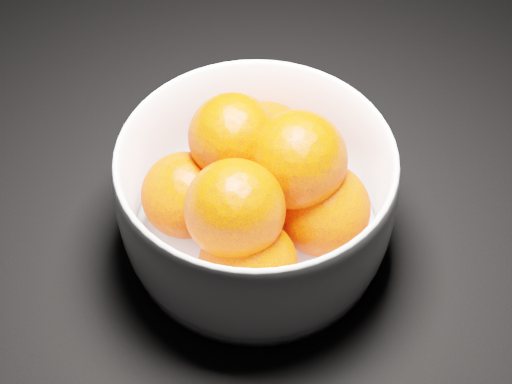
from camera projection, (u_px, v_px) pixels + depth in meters
name	position (u px, v px, depth m)	size (l,w,h in m)	color
bowl	(256.00, 196.00, 0.57)	(0.22, 0.22, 0.11)	white
orange_pile	(259.00, 188.00, 0.56)	(0.17, 0.19, 0.12)	#F43100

